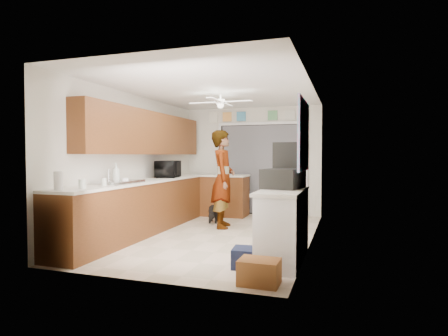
% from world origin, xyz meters
% --- Properties ---
extents(floor, '(5.00, 5.00, 0.00)m').
position_xyz_m(floor, '(0.00, 0.00, 0.00)').
color(floor, beige).
rests_on(floor, ground).
extents(ceiling, '(5.00, 5.00, 0.00)m').
position_xyz_m(ceiling, '(0.00, 0.00, 2.50)').
color(ceiling, white).
rests_on(ceiling, ground).
extents(wall_back, '(3.20, 0.00, 3.20)m').
position_xyz_m(wall_back, '(0.00, 2.50, 1.25)').
color(wall_back, silver).
rests_on(wall_back, ground).
extents(wall_front, '(3.20, 0.00, 3.20)m').
position_xyz_m(wall_front, '(0.00, -2.50, 1.25)').
color(wall_front, silver).
rests_on(wall_front, ground).
extents(wall_left, '(0.00, 5.00, 5.00)m').
position_xyz_m(wall_left, '(-1.60, 0.00, 1.25)').
color(wall_left, silver).
rests_on(wall_left, ground).
extents(wall_right, '(0.00, 5.00, 5.00)m').
position_xyz_m(wall_right, '(1.60, 0.00, 1.25)').
color(wall_right, silver).
rests_on(wall_right, ground).
extents(left_base_cabinets, '(0.60, 4.80, 0.90)m').
position_xyz_m(left_base_cabinets, '(-1.30, 0.00, 0.45)').
color(left_base_cabinets, brown).
rests_on(left_base_cabinets, floor).
extents(left_countertop, '(0.62, 4.80, 0.04)m').
position_xyz_m(left_countertop, '(-1.29, 0.00, 0.92)').
color(left_countertop, white).
rests_on(left_countertop, left_base_cabinets).
extents(upper_cabinets, '(0.32, 4.00, 0.80)m').
position_xyz_m(upper_cabinets, '(-1.44, 0.20, 1.80)').
color(upper_cabinets, brown).
rests_on(upper_cabinets, wall_left).
extents(sink_basin, '(0.50, 0.76, 0.06)m').
position_xyz_m(sink_basin, '(-1.29, -1.00, 0.95)').
color(sink_basin, silver).
rests_on(sink_basin, left_countertop).
extents(faucet, '(0.03, 0.03, 0.22)m').
position_xyz_m(faucet, '(-1.48, -1.00, 1.05)').
color(faucet, silver).
rests_on(faucet, left_countertop).
extents(peninsula_base, '(1.00, 0.60, 0.90)m').
position_xyz_m(peninsula_base, '(-0.50, 2.00, 0.45)').
color(peninsula_base, brown).
rests_on(peninsula_base, floor).
extents(peninsula_top, '(1.04, 0.64, 0.04)m').
position_xyz_m(peninsula_top, '(-0.50, 2.00, 0.92)').
color(peninsula_top, white).
rests_on(peninsula_top, peninsula_base).
extents(back_opening_recess, '(2.00, 0.06, 2.10)m').
position_xyz_m(back_opening_recess, '(0.25, 2.47, 1.05)').
color(back_opening_recess, black).
rests_on(back_opening_recess, wall_back).
extents(curtain_panel, '(1.90, 0.03, 2.05)m').
position_xyz_m(curtain_panel, '(0.25, 2.43, 1.05)').
color(curtain_panel, slate).
rests_on(curtain_panel, wall_back).
extents(door_trim_left, '(0.06, 0.04, 2.10)m').
position_xyz_m(door_trim_left, '(-0.77, 2.44, 1.05)').
color(door_trim_left, white).
rests_on(door_trim_left, wall_back).
extents(door_trim_right, '(0.06, 0.04, 2.10)m').
position_xyz_m(door_trim_right, '(1.27, 2.44, 1.05)').
color(door_trim_right, white).
rests_on(door_trim_right, wall_back).
extents(door_trim_head, '(2.10, 0.04, 0.06)m').
position_xyz_m(door_trim_head, '(0.25, 2.44, 2.12)').
color(door_trim_head, white).
rests_on(door_trim_head, wall_back).
extents(header_frame_0, '(0.22, 0.02, 0.22)m').
position_xyz_m(header_frame_0, '(-0.60, 2.47, 2.30)').
color(header_frame_0, '#FBAF53').
rests_on(header_frame_0, wall_back).
extents(header_frame_1, '(0.22, 0.02, 0.22)m').
position_xyz_m(header_frame_1, '(-0.25, 2.47, 2.30)').
color(header_frame_1, '#4693BB').
rests_on(header_frame_1, wall_back).
extents(header_frame_3, '(0.22, 0.02, 0.22)m').
position_xyz_m(header_frame_3, '(0.50, 2.47, 2.30)').
color(header_frame_3, '#5CA267').
rests_on(header_frame_3, wall_back).
extents(header_frame_4, '(0.22, 0.02, 0.22)m').
position_xyz_m(header_frame_4, '(0.90, 2.47, 2.30)').
color(header_frame_4, beige).
rests_on(header_frame_4, wall_back).
extents(route66_sign, '(0.22, 0.02, 0.26)m').
position_xyz_m(route66_sign, '(-0.95, 2.47, 2.30)').
color(route66_sign, silver).
rests_on(route66_sign, wall_back).
extents(right_counter_base, '(0.50, 1.40, 0.90)m').
position_xyz_m(right_counter_base, '(1.35, -1.20, 0.45)').
color(right_counter_base, white).
rests_on(right_counter_base, floor).
extents(right_counter_top, '(0.54, 1.44, 0.04)m').
position_xyz_m(right_counter_top, '(1.34, -1.20, 0.92)').
color(right_counter_top, white).
rests_on(right_counter_top, right_counter_base).
extents(abstract_painting, '(0.03, 1.15, 0.95)m').
position_xyz_m(abstract_painting, '(1.58, -1.00, 1.65)').
color(abstract_painting, '#F45AA2').
rests_on(abstract_painting, wall_right).
extents(ceiling_fan, '(1.14, 1.14, 0.24)m').
position_xyz_m(ceiling_fan, '(0.00, 0.20, 2.32)').
color(ceiling_fan, white).
rests_on(ceiling_fan, ceiling).
extents(microwave, '(0.53, 0.68, 0.33)m').
position_xyz_m(microwave, '(-1.25, 0.65, 1.11)').
color(microwave, black).
rests_on(microwave, left_countertop).
extents(soap_bottle, '(0.15, 0.15, 0.32)m').
position_xyz_m(soap_bottle, '(-1.41, -0.90, 1.10)').
color(soap_bottle, silver).
rests_on(soap_bottle, left_countertop).
extents(cup, '(0.13, 0.13, 0.08)m').
position_xyz_m(cup, '(-1.17, -1.02, 0.98)').
color(cup, white).
rests_on(cup, left_countertop).
extents(jar_a, '(0.11, 0.11, 0.13)m').
position_xyz_m(jar_a, '(-1.21, -1.97, 1.00)').
color(jar_a, silver).
rests_on(jar_a, left_countertop).
extents(jar_b, '(0.08, 0.08, 0.11)m').
position_xyz_m(jar_b, '(-1.23, -1.47, 1.00)').
color(jar_b, silver).
rests_on(jar_b, left_countertop).
extents(paper_towel_roll, '(0.12, 0.12, 0.24)m').
position_xyz_m(paper_towel_roll, '(-1.34, -2.25, 1.06)').
color(paper_towel_roll, white).
rests_on(paper_towel_roll, left_countertop).
extents(suitcase, '(0.56, 0.68, 0.26)m').
position_xyz_m(suitcase, '(1.32, -1.05, 1.07)').
color(suitcase, black).
rests_on(suitcase, right_counter_top).
extents(suitcase_rim, '(0.53, 0.65, 0.02)m').
position_xyz_m(suitcase_rim, '(1.32, -1.05, 0.96)').
color(suitcase_rim, yellow).
rests_on(suitcase_rim, suitcase).
extents(suitcase_lid, '(0.42, 0.10, 0.50)m').
position_xyz_m(suitcase_lid, '(1.32, -0.76, 1.32)').
color(suitcase_lid, black).
rests_on(suitcase_lid, suitcase).
extents(cardboard_box, '(0.43, 0.33, 0.27)m').
position_xyz_m(cardboard_box, '(1.25, -2.20, 0.13)').
color(cardboard_box, '#9F5D32').
rests_on(cardboard_box, floor).
extents(navy_crate, '(0.43, 0.37, 0.24)m').
position_xyz_m(navy_crate, '(1.00, -1.66, 0.12)').
color(navy_crate, black).
rests_on(navy_crate, floor).
extents(cabinet_door_panel, '(0.40, 0.21, 0.57)m').
position_xyz_m(cabinet_door_panel, '(0.70, 0.76, 0.29)').
color(cabinet_door_panel, brown).
rests_on(cabinet_door_panel, floor).
extents(man, '(0.59, 0.76, 1.86)m').
position_xyz_m(man, '(-0.11, 0.68, 0.93)').
color(man, white).
rests_on(man, floor).
extents(dog, '(0.30, 0.52, 0.38)m').
position_xyz_m(dog, '(-0.46, 1.12, 0.19)').
color(dog, black).
rests_on(dog, floor).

